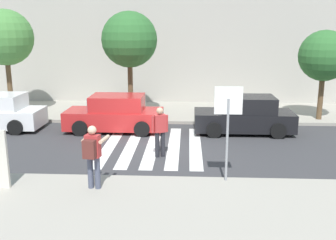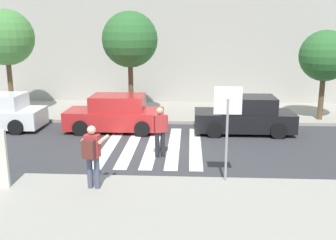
{
  "view_description": "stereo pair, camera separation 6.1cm",
  "coord_description": "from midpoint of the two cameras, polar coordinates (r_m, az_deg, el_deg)",
  "views": [
    {
      "loc": [
        1.3,
        -13.87,
        4.36
      ],
      "look_at": [
        0.6,
        -0.2,
        1.1
      ],
      "focal_mm": 42.0,
      "sensor_mm": 36.0,
      "label": 1
    },
    {
      "loc": [
        1.36,
        -13.87,
        4.36
      ],
      "look_at": [
        0.6,
        -0.2,
        1.1
      ],
      "focal_mm": 42.0,
      "sensor_mm": 36.0,
      "label": 2
    }
  ],
  "objects": [
    {
      "name": "crosswalk_stripe_1",
      "position": [
        14.88,
        -5.2,
        -3.68
      ],
      "size": [
        0.44,
        5.2,
        0.01
      ],
      "primitive_type": "cube",
      "color": "silver",
      "rests_on": "ground"
    },
    {
      "name": "sidewalk_far",
      "position": [
        20.37,
        -0.63,
        1.24
      ],
      "size": [
        60.0,
        4.8,
        0.14
      ],
      "primitive_type": "cube",
      "color": "#9E998C",
      "rests_on": "ground"
    },
    {
      "name": "building_facade_far",
      "position": [
        24.31,
        0.05,
        12.4
      ],
      "size": [
        56.0,
        4.0,
        7.87
      ],
      "primitive_type": "cube",
      "color": "#ADA89E",
      "rests_on": "ground"
    },
    {
      "name": "parked_car_red",
      "position": [
        16.86,
        -7.5,
        0.83
      ],
      "size": [
        4.1,
        1.92,
        1.55
      ],
      "color": "red",
      "rests_on": "ground"
    },
    {
      "name": "parked_car_black",
      "position": [
        16.74,
        11.2,
        0.6
      ],
      "size": [
        4.1,
        1.92,
        1.55
      ],
      "color": "black",
      "rests_on": "ground"
    },
    {
      "name": "stop_sign",
      "position": [
        10.76,
        8.8,
        1.02
      ],
      "size": [
        0.76,
        0.08,
        2.66
      ],
      "color": "gray",
      "rests_on": "sidewalk_near"
    },
    {
      "name": "ground_plane",
      "position": [
        14.6,
        -2.19,
        -3.99
      ],
      "size": [
        120.0,
        120.0,
        0.0
      ],
      "primitive_type": "plane",
      "color": "#38383A"
    },
    {
      "name": "crosswalk_stripe_4",
      "position": [
        14.73,
        4.1,
        -3.84
      ],
      "size": [
        0.44,
        5.2,
        0.01
      ],
      "primitive_type": "cube",
      "color": "silver",
      "rests_on": "ground"
    },
    {
      "name": "street_tree_center",
      "position": [
        18.76,
        -5.46,
        11.5
      ],
      "size": [
        2.61,
        2.61,
        4.94
      ],
      "color": "brown",
      "rests_on": "sidewalk_far"
    },
    {
      "name": "crosswalk_stripe_2",
      "position": [
        14.79,
        -2.12,
        -3.75
      ],
      "size": [
        0.44,
        5.2,
        0.01
      ],
      "primitive_type": "cube",
      "color": "silver",
      "rests_on": "ground"
    },
    {
      "name": "sidewalk_near",
      "position": [
        8.89,
        -6.05,
        -15.55
      ],
      "size": [
        60.0,
        6.0,
        0.14
      ],
      "primitive_type": "cube",
      "color": "#9E998C",
      "rests_on": "ground"
    },
    {
      "name": "crosswalk_stripe_3",
      "position": [
        14.74,
        0.98,
        -3.8
      ],
      "size": [
        0.44,
        5.2,
        0.01
      ],
      "primitive_type": "cube",
      "color": "silver",
      "rests_on": "ground"
    },
    {
      "name": "street_tree_west",
      "position": [
        20.49,
        -22.36,
        10.98
      ],
      "size": [
        2.64,
        2.64,
        5.05
      ],
      "color": "brown",
      "rests_on": "sidewalk_far"
    },
    {
      "name": "pedestrian_crossing",
      "position": [
        13.31,
        -1.06,
        -1.34
      ],
      "size": [
        0.55,
        0.36,
        1.72
      ],
      "color": "#232328",
      "rests_on": "ground"
    },
    {
      "name": "photographer_with_backpack",
      "position": [
        10.51,
        -10.8,
        -4.54
      ],
      "size": [
        0.66,
        0.9,
        1.72
      ],
      "color": "#474C60",
      "rests_on": "sidewalk_near"
    },
    {
      "name": "crosswalk_stripe_0",
      "position": [
        15.01,
        -8.22,
        -3.61
      ],
      "size": [
        0.44,
        5.2,
        0.01
      ],
      "primitive_type": "cube",
      "color": "silver",
      "rests_on": "ground"
    },
    {
      "name": "street_tree_east",
      "position": [
        19.29,
        21.91,
        8.6
      ],
      "size": [
        2.3,
        2.3,
        4.09
      ],
      "color": "brown",
      "rests_on": "sidewalk_far"
    }
  ]
}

